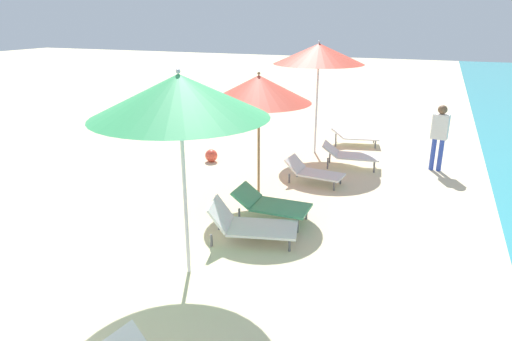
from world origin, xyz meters
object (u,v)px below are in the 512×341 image
lounger_farthest_inland (350,154)px  umbrella_farthest (319,54)px  lounger_second_shoreside (250,224)px  lounger_third_inland (271,204)px  beach_ball (211,156)px  lounger_farthest_shoreside (354,135)px  lounger_third_shoreside (313,172)px  umbrella_third (259,89)px  person_walking_near (440,132)px  umbrella_second (179,96)px

lounger_farthest_inland → umbrella_farthest: bearing=132.7°
lounger_second_shoreside → lounger_farthest_inland: lounger_second_shoreside is taller
umbrella_farthest → lounger_third_inland: bearing=-85.2°
lounger_farthest_inland → beach_ball: lounger_farthest_inland is taller
lounger_farthest_shoreside → beach_ball: 4.23m
lounger_second_shoreside → lounger_third_shoreside: size_ratio=1.18×
umbrella_third → lounger_third_shoreside: size_ratio=1.94×
lounger_third_shoreside → person_walking_near: size_ratio=0.83×
umbrella_third → beach_ball: umbrella_third is taller
umbrella_second → lounger_farthest_inland: size_ratio=2.04×
lounger_third_inland → umbrella_farthest: umbrella_farthest is taller
lounger_second_shoreside → lounger_third_inland: bearing=72.2°
lounger_farthest_shoreside → beach_ball: size_ratio=4.62×
umbrella_third → beach_ball: size_ratio=7.94×
umbrella_third → lounger_farthest_shoreside: 5.16m
umbrella_third → lounger_third_shoreside: (0.82, 1.20, -1.93)m
lounger_second_shoreside → lounger_third_inland: (0.05, 0.83, 0.04)m
lounger_farthest_inland → beach_ball: size_ratio=4.45×
umbrella_second → lounger_farthest_shoreside: bearing=83.0°
lounger_third_shoreside → lounger_farthest_inland: lounger_farthest_inland is taller
lounger_farthest_shoreside → person_walking_near: (2.23, -1.53, 0.66)m
umbrella_second → umbrella_third: size_ratio=1.14×
lounger_third_inland → lounger_second_shoreside: bearing=-94.1°
lounger_second_shoreside → umbrella_third: size_ratio=0.61×
umbrella_farthest → lounger_farthest_shoreside: (0.82, 1.17, -2.31)m
beach_ball → lounger_third_shoreside: bearing=-11.0°
lounger_second_shoreside → umbrella_farthest: size_ratio=0.53×
umbrella_second → lounger_farthest_shoreside: size_ratio=1.97×
lounger_third_shoreside → lounger_third_inland: size_ratio=0.97×
umbrella_farthest → lounger_farthest_shoreside: 2.72m
lounger_second_shoreside → umbrella_third: (-0.56, 1.77, 1.91)m
lounger_third_inland → person_walking_near: size_ratio=0.85×
umbrella_farthest → lounger_farthest_inland: size_ratio=2.07×
lounger_second_shoreside → umbrella_third: bearing=93.2°
lounger_second_shoreside → lounger_third_shoreside: bearing=70.8°
lounger_third_inland → beach_ball: (-2.59, 2.69, -0.16)m
lounger_third_inland → beach_ball: size_ratio=4.24×
lounger_farthest_inland → lounger_second_shoreside: bearing=-107.6°
lounger_farthest_inland → person_walking_near: person_walking_near is taller
beach_ball → lounger_second_shoreside: bearing=-54.2°
lounger_third_shoreside → beach_ball: size_ratio=4.10×
umbrella_third → beach_ball: (-1.98, 1.74, -2.03)m
lounger_farthest_shoreside → lounger_third_inland: bearing=-106.6°
umbrella_third → umbrella_farthest: umbrella_farthest is taller
lounger_farthest_shoreside → lounger_third_shoreside: bearing=-106.1°
lounger_third_shoreside → umbrella_farthest: 3.33m
lounger_second_shoreside → person_walking_near: 5.67m
umbrella_second → umbrella_third: umbrella_second is taller
umbrella_second → lounger_third_inland: bearing=76.3°
umbrella_farthest → person_walking_near: umbrella_farthest is taller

